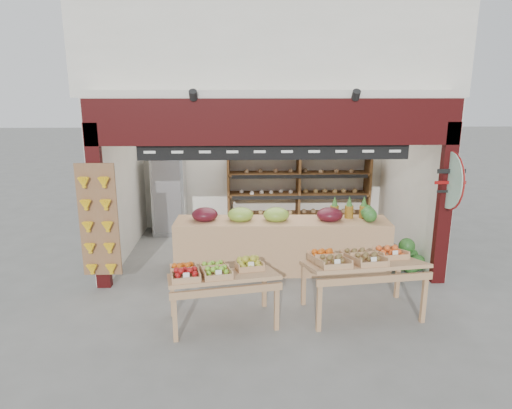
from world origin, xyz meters
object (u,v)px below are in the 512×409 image
object	(u,v)px
refrigerator	(169,194)
watermelon_pile	(404,259)
cardboard_stack	(216,239)
display_table_right	(358,261)
back_shelving	(298,180)
display_table_left	(215,274)
mid_counter	(281,243)

from	to	relation	value
refrigerator	watermelon_pile	xyz separation A→B (m)	(4.50, -2.22, -0.71)
cardboard_stack	display_table_right	size ratio (longest dim) A/B	0.61
back_shelving	display_table_right	xyz separation A→B (m)	(0.36, -4.01, -0.37)
refrigerator	display_table_left	bearing A→B (deg)	-74.42
refrigerator	display_table_right	world-z (taller)	refrigerator
display_table_left	refrigerator	bearing A→B (deg)	106.58
refrigerator	display_table_right	size ratio (longest dim) A/B	1.05
cardboard_stack	watermelon_pile	world-z (taller)	cardboard_stack
back_shelving	watermelon_pile	xyz separation A→B (m)	(1.64, -2.38, -0.98)
refrigerator	cardboard_stack	bearing A→B (deg)	-51.07
refrigerator	display_table_right	bearing A→B (deg)	-51.16
cardboard_stack	display_table_left	world-z (taller)	display_table_left
refrigerator	cardboard_stack	xyz separation A→B (m)	(1.06, -1.27, -0.63)
mid_counter	display_table_left	distance (m)	2.12
cardboard_stack	mid_counter	xyz separation A→B (m)	(1.20, -0.97, 0.24)
display_table_left	display_table_right	distance (m)	2.01
display_table_left	display_table_right	size ratio (longest dim) A/B	0.93
mid_counter	refrigerator	bearing A→B (deg)	135.28
back_shelving	mid_counter	size ratio (longest dim) A/B	0.85
watermelon_pile	display_table_left	bearing A→B (deg)	-150.58
mid_counter	watermelon_pile	xyz separation A→B (m)	(2.23, 0.02, -0.32)
refrigerator	display_table_left	world-z (taller)	refrigerator
back_shelving	watermelon_pile	bearing A→B (deg)	-55.46
cardboard_stack	watermelon_pile	distance (m)	3.56
watermelon_pile	cardboard_stack	bearing A→B (deg)	164.54
display_table_left	display_table_right	bearing A→B (deg)	6.36
cardboard_stack	display_table_right	world-z (taller)	display_table_right
cardboard_stack	mid_counter	world-z (taller)	mid_counter
back_shelving	mid_counter	world-z (taller)	back_shelving
display_table_right	cardboard_stack	bearing A→B (deg)	129.79
mid_counter	display_table_right	world-z (taller)	mid_counter
mid_counter	display_table_right	size ratio (longest dim) A/B	2.19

